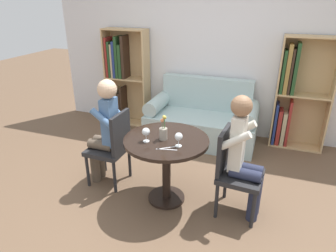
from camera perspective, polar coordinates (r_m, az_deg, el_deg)
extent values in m
plane|color=brown|center=(3.41, -0.29, -13.62)|extent=(16.00, 16.00, 0.00)
cube|color=silver|center=(4.71, 8.35, 14.67)|extent=(5.20, 0.05, 2.70)
cylinder|color=black|center=(3.03, -0.32, -2.74)|extent=(0.87, 0.87, 0.03)
cylinder|color=black|center=(3.20, -0.30, -8.41)|extent=(0.09, 0.09, 0.67)
cylinder|color=black|center=(3.40, -0.29, -13.42)|extent=(0.40, 0.40, 0.03)
cube|color=#A8C1C1|center=(4.58, 6.28, -0.38)|extent=(1.62, 0.80, 0.42)
cube|color=#A8C1C1|center=(4.72, 7.47, 6.23)|extent=(1.40, 0.16, 0.50)
cylinder|color=#A8C1C1|center=(4.66, -1.92, 4.39)|extent=(0.22, 0.72, 0.22)
cylinder|color=#A8C1C1|center=(4.37, 15.38, 2.20)|extent=(0.22, 0.72, 0.22)
cube|color=tan|center=(5.21, -7.12, 9.36)|extent=(0.72, 0.02, 1.59)
cube|color=tan|center=(5.27, -11.22, 9.24)|extent=(0.02, 0.28, 1.59)
cube|color=tan|center=(4.95, -4.11, 8.72)|extent=(0.02, 0.28, 1.59)
cube|color=tan|center=(5.35, -7.32, 0.87)|extent=(0.68, 0.28, 0.02)
cube|color=tan|center=(5.10, -7.77, 9.01)|extent=(0.68, 0.28, 0.02)
cube|color=tan|center=(4.97, -8.29, 17.78)|extent=(0.68, 0.28, 0.02)
cube|color=maroon|center=(5.39, -10.35, 3.82)|extent=(0.05, 0.23, 0.50)
cube|color=maroon|center=(5.36, -9.87, 3.98)|extent=(0.05, 0.23, 0.54)
cube|color=tan|center=(5.32, -9.39, 4.19)|extent=(0.04, 0.23, 0.60)
cube|color=#332319|center=(5.31, -8.83, 3.69)|extent=(0.05, 0.23, 0.51)
cube|color=#332319|center=(5.27, -8.42, 4.18)|extent=(0.03, 0.23, 0.62)
cube|color=maroon|center=(5.17, -11.13, 12.76)|extent=(0.03, 0.23, 0.64)
cube|color=#234723|center=(5.16, -10.66, 12.42)|extent=(0.03, 0.23, 0.58)
cube|color=tan|center=(5.14, -10.21, 12.18)|extent=(0.03, 0.23, 0.54)
cube|color=navy|center=(5.11, -9.83, 12.41)|extent=(0.04, 0.23, 0.59)
cube|color=#234723|center=(5.08, -9.35, 12.84)|extent=(0.05, 0.23, 0.67)
cube|color=#234723|center=(5.07, -8.71, 12.12)|extent=(0.05, 0.23, 0.54)
cube|color=#332319|center=(5.03, -8.16, 12.87)|extent=(0.05, 0.23, 0.68)
cube|color=tan|center=(4.70, 24.29, 5.85)|extent=(0.72, 0.02, 1.59)
cube|color=tan|center=(4.56, 19.99, 6.02)|extent=(0.02, 0.28, 1.59)
cube|color=tan|center=(4.62, 28.67, 4.75)|extent=(0.02, 0.28, 1.59)
cube|color=tan|center=(4.85, 22.83, -3.39)|extent=(0.68, 0.28, 0.02)
cube|color=tan|center=(4.58, 24.36, 5.39)|extent=(0.68, 0.28, 0.02)
cube|color=tan|center=(4.43, 26.10, 15.04)|extent=(0.68, 0.28, 0.02)
cube|color=navy|center=(4.70, 19.75, 0.57)|extent=(0.04, 0.23, 0.62)
cube|color=maroon|center=(4.72, 20.37, -0.04)|extent=(0.05, 0.23, 0.53)
cube|color=tan|center=(4.73, 21.13, -0.30)|extent=(0.05, 0.23, 0.50)
cube|color=maroon|center=(4.70, 21.93, 0.57)|extent=(0.04, 0.23, 0.67)
cube|color=#234723|center=(4.48, 21.12, 9.65)|extent=(0.04, 0.23, 0.59)
cube|color=olive|center=(4.47, 21.89, 10.07)|extent=(0.05, 0.23, 0.68)
cube|color=#332319|center=(4.48, 22.44, 9.63)|extent=(0.03, 0.23, 0.62)
cube|color=#234723|center=(4.47, 23.16, 10.00)|extent=(0.04, 0.23, 0.69)
cylinder|color=#232326|center=(3.87, -12.03, -5.74)|extent=(0.04, 0.04, 0.40)
cylinder|color=#232326|center=(3.62, -15.05, -8.27)|extent=(0.04, 0.04, 0.40)
cylinder|color=#232326|center=(3.71, -7.33, -6.80)|extent=(0.04, 0.04, 0.40)
cylinder|color=#232326|center=(3.45, -10.13, -9.56)|extent=(0.04, 0.04, 0.40)
cube|color=#232326|center=(3.55, -11.42, -4.43)|extent=(0.43, 0.43, 0.05)
cube|color=#232326|center=(3.35, -9.00, -1.23)|extent=(0.05, 0.38, 0.45)
cylinder|color=#232326|center=(3.05, 15.91, -15.22)|extent=(0.04, 0.04, 0.40)
cylinder|color=#232326|center=(3.33, 16.96, -11.57)|extent=(0.04, 0.04, 0.40)
cylinder|color=#232326|center=(3.09, 9.21, -13.86)|extent=(0.04, 0.04, 0.40)
cylinder|color=#232326|center=(3.37, 10.90, -10.41)|extent=(0.04, 0.04, 0.40)
cube|color=#232326|center=(3.08, 13.64, -9.32)|extent=(0.45, 0.45, 0.05)
cube|color=#232326|center=(2.98, 10.53, -4.58)|extent=(0.07, 0.38, 0.45)
cylinder|color=brown|center=(3.76, -12.81, -6.30)|extent=(0.11, 0.11, 0.45)
cylinder|color=brown|center=(3.69, -13.74, -7.07)|extent=(0.11, 0.11, 0.45)
cylinder|color=brown|center=(3.58, -11.73, -2.84)|extent=(0.30, 0.12, 0.11)
cylinder|color=brown|center=(3.50, -12.67, -3.58)|extent=(0.30, 0.12, 0.11)
cube|color=#4C709E|center=(3.37, -11.02, 0.72)|extent=(0.12, 0.20, 0.55)
cylinder|color=#4C709E|center=(3.44, -9.97, 2.87)|extent=(0.29, 0.08, 0.23)
cylinder|color=#4C709E|center=(3.23, -12.37, 1.27)|extent=(0.29, 0.08, 0.23)
sphere|color=beige|center=(3.24, -11.54, 6.90)|extent=(0.21, 0.21, 0.21)
cylinder|color=#282D47|center=(3.13, 16.00, -13.51)|extent=(0.11, 0.11, 0.45)
cylinder|color=#282D47|center=(3.22, 16.33, -12.39)|extent=(0.11, 0.11, 0.45)
cylinder|color=#282D47|center=(2.98, 14.49, -8.88)|extent=(0.31, 0.13, 0.11)
cylinder|color=#282D47|center=(3.08, 14.88, -7.85)|extent=(0.31, 0.13, 0.11)
cube|color=silver|center=(2.91, 13.14, -3.23)|extent=(0.14, 0.21, 0.55)
cylinder|color=silver|center=(2.75, 12.71, -2.75)|extent=(0.29, 0.09, 0.23)
cylinder|color=silver|center=(2.99, 13.84, -0.63)|extent=(0.29, 0.09, 0.23)
sphere|color=#936B4C|center=(2.76, 13.85, 3.73)|extent=(0.20, 0.20, 0.20)
cylinder|color=white|center=(2.98, -4.17, -2.88)|extent=(0.06, 0.06, 0.00)
cylinder|color=white|center=(2.96, -4.19, -2.25)|extent=(0.01, 0.01, 0.07)
sphere|color=white|center=(2.94, -4.23, -1.09)|extent=(0.08, 0.08, 0.08)
sphere|color=maroon|center=(2.94, -4.22, -1.27)|extent=(0.06, 0.06, 0.06)
cylinder|color=white|center=(2.88, 2.02, -3.80)|extent=(0.06, 0.06, 0.00)
cylinder|color=white|center=(2.87, 2.03, -3.17)|extent=(0.01, 0.01, 0.07)
sphere|color=white|center=(2.84, 2.04, -2.02)|extent=(0.08, 0.08, 0.08)
sphere|color=maroon|center=(2.84, 2.04, -2.19)|extent=(0.05, 0.05, 0.05)
cylinder|color=#9E9384|center=(2.99, -0.90, -1.50)|extent=(0.08, 0.08, 0.12)
cylinder|color=#4C7A42|center=(2.95, -0.62, 0.59)|extent=(0.01, 0.01, 0.11)
sphere|color=#EACC4C|center=(2.93, -0.63, 1.62)|extent=(0.04, 0.04, 0.04)
cylinder|color=#4C7A42|center=(2.94, -1.09, 0.28)|extent=(0.01, 0.00, 0.09)
sphere|color=#E07F4C|center=(2.93, -1.10, 1.07)|extent=(0.04, 0.04, 0.04)
cylinder|color=#4C7A42|center=(2.96, -0.60, 0.64)|extent=(0.00, 0.01, 0.11)
sphere|color=#9E70B2|center=(2.94, -0.61, 1.63)|extent=(0.04, 0.04, 0.04)
cylinder|color=#4C7A42|center=(2.93, -0.73, 0.57)|extent=(0.01, 0.00, 0.13)
sphere|color=#EACC4C|center=(2.91, -0.74, 1.72)|extent=(0.04, 0.04, 0.04)
cube|color=silver|center=(2.82, -0.15, -4.49)|extent=(0.19, 0.05, 0.00)
cube|color=silver|center=(2.84, -0.41, -4.19)|extent=(0.16, 0.12, 0.00)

